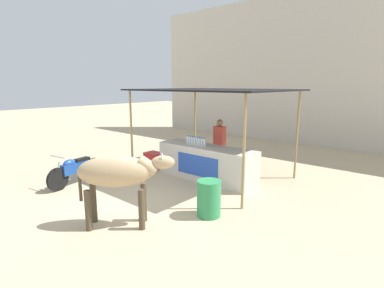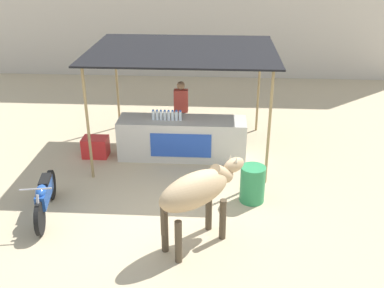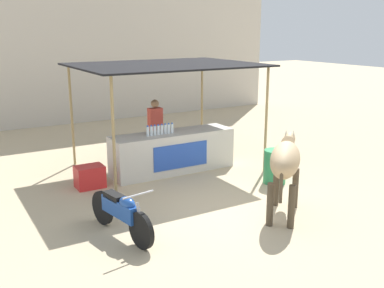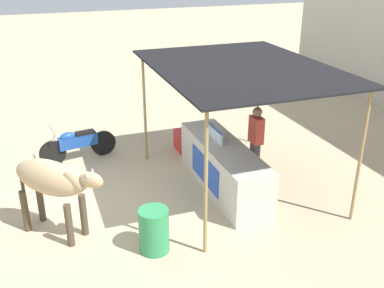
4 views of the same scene
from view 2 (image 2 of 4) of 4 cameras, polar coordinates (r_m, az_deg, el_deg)
name	(u,v)px [view 2 (image 2 of 4)]	position (r m, az deg, el deg)	size (l,w,h in m)	color
ground_plane	(173,206)	(8.97, -2.37, -7.85)	(60.00, 60.00, 0.00)	tan
stall_counter	(182,138)	(10.67, -1.25, 0.72)	(3.00, 0.82, 0.96)	beige
stall_awning	(182,53)	(10.32, -1.22, 11.42)	(4.20, 3.20, 2.54)	black
water_bottle_row	(167,115)	(10.43, -3.22, 3.65)	(0.70, 0.07, 0.25)	silver
vendor_behind_counter	(181,112)	(11.23, -1.39, 4.03)	(0.34, 0.22, 1.65)	#383842
cooler_box	(96,147)	(11.04, -12.15, -0.36)	(0.60, 0.44, 0.48)	red
water_barrel	(252,184)	(9.02, 7.69, -5.06)	(0.49, 0.49, 0.76)	#2D8C51
cow	(197,191)	(7.42, 0.70, -6.04)	(1.57, 1.52, 1.44)	tan
motorcycle_parked	(45,196)	(8.91, -18.22, -6.24)	(0.57, 1.79, 0.90)	black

